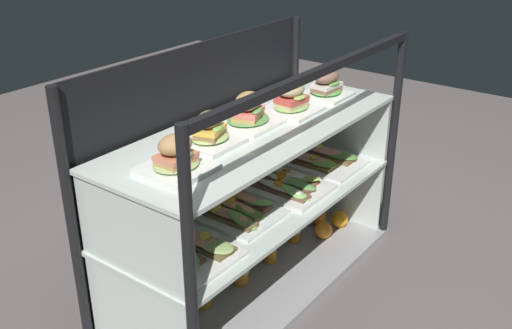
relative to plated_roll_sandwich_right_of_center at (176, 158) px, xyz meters
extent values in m
cube|color=#615857|center=(0.43, 0.03, -0.71)|extent=(6.00, 6.00, 0.02)
cube|color=#A19EA0|center=(0.43, 0.03, -0.69)|extent=(1.29, 0.54, 0.03)
cylinder|color=black|center=(-0.20, -0.22, -0.24)|extent=(0.03, 0.03, 0.92)
cylinder|color=black|center=(1.06, -0.22, -0.24)|extent=(0.03, 0.03, 0.92)
cylinder|color=black|center=(-0.20, 0.28, -0.24)|extent=(0.03, 0.03, 0.92)
cylinder|color=black|center=(1.06, 0.28, -0.24)|extent=(0.03, 0.03, 0.92)
cube|color=black|center=(0.43, -0.22, 0.20)|extent=(1.26, 0.03, 0.03)
cube|color=black|center=(0.43, 0.29, -0.23)|extent=(1.22, 0.01, 0.89)
cube|color=silver|center=(-0.18, 0.03, -0.51)|extent=(0.01, 0.47, 0.32)
cube|color=silver|center=(1.04, 0.03, -0.51)|extent=(0.01, 0.47, 0.32)
cube|color=silver|center=(0.43, 0.03, -0.34)|extent=(1.24, 0.48, 0.01)
cube|color=silver|center=(-0.18, 0.03, -0.20)|extent=(0.01, 0.47, 0.28)
cube|color=silver|center=(1.04, 0.03, -0.20)|extent=(0.01, 0.47, 0.28)
cube|color=silver|center=(0.43, 0.03, -0.05)|extent=(1.24, 0.48, 0.01)
cube|color=white|center=(0.00, 0.00, -0.03)|extent=(0.19, 0.19, 0.02)
ellipsoid|color=#9DBA6E|center=(0.00, 0.00, -0.02)|extent=(0.15, 0.13, 0.02)
cube|color=tan|center=(0.00, 0.00, -0.01)|extent=(0.11, 0.09, 0.02)
cube|color=#D77C5E|center=(0.00, 0.00, 0.01)|extent=(0.11, 0.09, 0.01)
ellipsoid|color=#5F8140|center=(0.00, -0.04, 0.02)|extent=(0.07, 0.03, 0.01)
ellipsoid|color=#AF8150|center=(0.00, 0.00, 0.04)|extent=(0.11, 0.09, 0.06)
cube|color=white|center=(0.22, 0.06, -0.03)|extent=(0.18, 0.18, 0.02)
ellipsoid|color=#A7C373|center=(0.22, 0.06, -0.02)|extent=(0.13, 0.11, 0.02)
cube|color=olive|center=(0.22, 0.06, -0.01)|extent=(0.12, 0.10, 0.02)
cube|color=#F7C348|center=(0.22, 0.06, 0.01)|extent=(0.13, 0.11, 0.02)
ellipsoid|color=#8DC456|center=(0.22, 0.02, 0.02)|extent=(0.07, 0.05, 0.02)
ellipsoid|color=brown|center=(0.22, 0.06, 0.05)|extent=(0.13, 0.11, 0.05)
cube|color=white|center=(0.44, 0.07, -0.04)|extent=(0.20, 0.20, 0.01)
ellipsoid|color=#5B964C|center=(0.44, 0.07, -0.02)|extent=(0.17, 0.14, 0.01)
cube|color=tan|center=(0.44, 0.07, -0.01)|extent=(0.14, 0.12, 0.02)
cube|color=#E77566|center=(0.44, 0.07, 0.01)|extent=(0.15, 0.13, 0.02)
ellipsoid|color=#65A04C|center=(0.44, 0.03, 0.02)|extent=(0.08, 0.05, 0.02)
ellipsoid|color=#AC8749|center=(0.44, 0.07, 0.04)|extent=(0.15, 0.13, 0.06)
cube|color=white|center=(0.65, 0.02, -0.04)|extent=(0.19, 0.19, 0.01)
ellipsoid|color=#82B65C|center=(0.65, 0.02, -0.02)|extent=(0.14, 0.12, 0.01)
cube|color=#D7BC88|center=(0.65, 0.02, -0.01)|extent=(0.12, 0.09, 0.02)
cube|color=#CF4A3E|center=(0.65, 0.02, 0.01)|extent=(0.12, 0.10, 0.02)
ellipsoid|color=#A3BD5C|center=(0.65, -0.02, 0.02)|extent=(0.07, 0.04, 0.02)
ellipsoid|color=tan|center=(0.65, 0.02, 0.04)|extent=(0.12, 0.09, 0.05)
cube|color=white|center=(0.88, 0.01, -0.04)|extent=(0.18, 0.18, 0.01)
ellipsoid|color=#589D46|center=(0.88, 0.01, -0.02)|extent=(0.14, 0.12, 0.02)
cube|color=#8F654F|center=(0.88, 0.01, -0.01)|extent=(0.12, 0.09, 0.02)
cube|color=silver|center=(0.88, 0.01, 0.01)|extent=(0.12, 0.09, 0.02)
ellipsoid|color=#66AA48|center=(0.88, -0.03, 0.02)|extent=(0.07, 0.03, 0.02)
ellipsoid|color=brown|center=(0.88, 0.01, 0.04)|extent=(0.13, 0.09, 0.05)
cube|color=white|center=(0.00, 0.01, -0.33)|extent=(0.25, 0.36, 0.01)
cube|color=brown|center=(-0.04, 0.03, -0.32)|extent=(0.09, 0.27, 0.01)
ellipsoid|color=#83B165|center=(-0.04, -0.05, -0.30)|extent=(0.10, 0.15, 0.04)
ellipsoid|color=#E69783|center=(-0.04, 0.03, -0.30)|extent=(0.07, 0.21, 0.02)
cylinder|color=#FEE14A|center=(-0.05, 0.03, -0.29)|extent=(0.07, 0.07, 0.03)
cube|color=brown|center=(0.06, -0.02, -0.31)|extent=(0.09, 0.24, 0.01)
ellipsoid|color=#9CBD68|center=(0.06, -0.10, -0.30)|extent=(0.09, 0.12, 0.02)
ellipsoid|color=#E5A27E|center=(0.06, -0.02, -0.30)|extent=(0.07, 0.19, 0.01)
cylinder|color=#EFDB4B|center=(0.07, -0.03, -0.29)|extent=(0.05, 0.05, 0.02)
cube|color=white|center=(0.30, 0.05, -0.33)|extent=(0.25, 0.36, 0.01)
cube|color=brown|center=(0.24, 0.02, -0.31)|extent=(0.06, 0.26, 0.02)
ellipsoid|color=#7FA755|center=(0.24, -0.06, -0.30)|extent=(0.05, 0.13, 0.05)
ellipsoid|color=#E49B7C|center=(0.24, 0.02, -0.30)|extent=(0.05, 0.21, 0.02)
cylinder|color=yellow|center=(0.23, 0.06, -0.28)|extent=(0.07, 0.07, 0.02)
cube|color=brown|center=(0.30, 0.04, -0.32)|extent=(0.06, 0.25, 0.01)
ellipsoid|color=#5B8E36|center=(0.30, -0.04, -0.30)|extent=(0.06, 0.13, 0.04)
ellipsoid|color=#F4A97E|center=(0.30, 0.04, -0.30)|extent=(0.05, 0.20, 0.02)
cylinder|color=yellow|center=(0.31, 0.05, -0.29)|extent=(0.05, 0.05, 0.02)
cube|color=brown|center=(0.37, 0.05, -0.31)|extent=(0.06, 0.25, 0.01)
ellipsoid|color=#9ACC71|center=(0.37, -0.02, -0.30)|extent=(0.07, 0.13, 0.04)
ellipsoid|color=#E09E78|center=(0.37, 0.05, -0.30)|extent=(0.05, 0.20, 0.02)
cylinder|color=yellow|center=(0.37, 0.08, -0.29)|extent=(0.06, 0.06, 0.02)
cube|color=white|center=(0.57, 0.01, -0.33)|extent=(0.25, 0.36, 0.02)
cube|color=brown|center=(0.51, -0.02, -0.31)|extent=(0.06, 0.25, 0.01)
ellipsoid|color=#8BD366|center=(0.51, -0.10, -0.30)|extent=(0.07, 0.13, 0.05)
ellipsoid|color=white|center=(0.51, -0.02, -0.30)|extent=(0.05, 0.20, 0.02)
cylinder|color=orange|center=(0.51, -0.02, -0.28)|extent=(0.05, 0.05, 0.02)
cube|color=brown|center=(0.58, 0.00, -0.31)|extent=(0.06, 0.25, 0.01)
ellipsoid|color=#659E51|center=(0.58, -0.08, -0.30)|extent=(0.07, 0.13, 0.03)
ellipsoid|color=white|center=(0.58, 0.00, -0.30)|extent=(0.05, 0.20, 0.01)
cylinder|color=orange|center=(0.58, 0.02, -0.29)|extent=(0.07, 0.07, 0.03)
cube|color=brown|center=(0.63, 0.02, -0.31)|extent=(0.06, 0.28, 0.01)
ellipsoid|color=#A6C758|center=(0.63, -0.06, -0.30)|extent=(0.07, 0.14, 0.05)
ellipsoid|color=white|center=(0.63, 0.02, -0.30)|extent=(0.05, 0.22, 0.02)
cylinder|color=orange|center=(0.63, 0.03, -0.29)|extent=(0.04, 0.04, 0.02)
cube|color=white|center=(0.86, 0.02, -0.33)|extent=(0.25, 0.36, 0.01)
cube|color=brown|center=(0.80, 0.03, -0.31)|extent=(0.09, 0.25, 0.01)
ellipsoid|color=#77B54A|center=(0.80, -0.04, -0.30)|extent=(0.10, 0.14, 0.02)
ellipsoid|color=#DE9886|center=(0.80, 0.03, -0.30)|extent=(0.07, 0.20, 0.02)
cylinder|color=yellow|center=(0.80, 0.00, -0.28)|extent=(0.06, 0.06, 0.02)
cube|color=brown|center=(0.91, 0.02, -0.31)|extent=(0.09, 0.28, 0.02)
ellipsoid|color=#5E9040|center=(0.91, -0.06, -0.30)|extent=(0.10, 0.15, 0.02)
ellipsoid|color=#DE9486|center=(0.91, 0.02, -0.29)|extent=(0.07, 0.22, 0.02)
cylinder|color=#FEDF49|center=(0.91, 0.06, -0.28)|extent=(0.05, 0.05, 0.02)
cylinder|color=gold|center=(-0.04, 0.04, -0.59)|extent=(0.06, 0.06, 0.17)
cylinder|color=white|center=(-0.04, 0.04, -0.58)|extent=(0.06, 0.06, 0.07)
cylinder|color=gold|center=(-0.04, 0.04, -0.48)|extent=(0.03, 0.03, 0.04)
cylinder|color=black|center=(-0.04, 0.04, -0.45)|extent=(0.03, 0.03, 0.01)
cylinder|color=gold|center=(0.17, 0.07, -0.58)|extent=(0.06, 0.06, 0.19)
cylinder|color=white|center=(0.17, 0.07, -0.57)|extent=(0.06, 0.06, 0.07)
cylinder|color=gold|center=(0.17, 0.07, -0.46)|extent=(0.04, 0.04, 0.05)
cylinder|color=black|center=(0.17, 0.07, -0.44)|extent=(0.04, 0.04, 0.01)
cylinder|color=orange|center=(0.36, 0.04, -0.60)|extent=(0.06, 0.06, 0.15)
cylinder|color=white|center=(0.36, 0.04, -0.59)|extent=(0.07, 0.07, 0.06)
cylinder|color=orange|center=(0.36, 0.04, -0.49)|extent=(0.03, 0.03, 0.05)
cylinder|color=#2768AD|center=(0.36, 0.04, -0.46)|extent=(0.03, 0.03, 0.01)
cylinder|color=orange|center=(0.55, 0.04, -0.58)|extent=(0.06, 0.06, 0.19)
cylinder|color=silver|center=(0.55, 0.04, -0.58)|extent=(0.06, 0.06, 0.06)
cylinder|color=orange|center=(0.55, 0.04, -0.46)|extent=(0.03, 0.03, 0.04)
cylinder|color=black|center=(0.55, 0.04, -0.43)|extent=(0.03, 0.03, 0.01)
cylinder|color=orange|center=(0.74, 0.05, -0.58)|extent=(0.06, 0.06, 0.19)
cylinder|color=silver|center=(0.74, 0.05, -0.59)|extent=(0.06, 0.06, 0.07)
cylinder|color=orange|center=(0.74, 0.05, -0.46)|extent=(0.03, 0.03, 0.05)
cylinder|color=gold|center=(0.74, 0.05, -0.43)|extent=(0.03, 0.03, 0.01)
sphere|color=orange|center=(0.92, 0.04, -0.63)|extent=(0.08, 0.08, 0.08)
sphere|color=orange|center=(0.96, -0.05, -0.63)|extent=(0.08, 0.08, 0.08)
sphere|color=orange|center=(0.83, -0.04, -0.63)|extent=(0.08, 0.08, 0.08)
camera|label=1|loc=(-1.14, -1.14, 0.72)|focal=41.61mm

